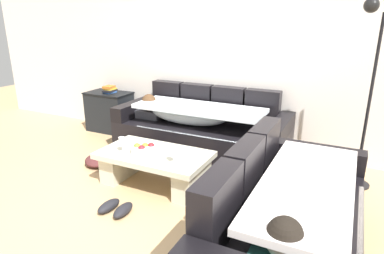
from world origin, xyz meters
TOP-DOWN VIEW (x-y plane):
  - ground_plane at (0.00, 0.00)m, footprint 14.00×14.00m
  - back_wall at (0.00, 2.15)m, footprint 9.00×0.10m
  - couch_along_wall at (-0.15, 1.62)m, footprint 2.28×0.92m
  - couch_near_window at (1.37, -0.04)m, footprint 0.92×2.02m
  - coffee_table at (-0.19, 0.57)m, footprint 1.20×0.68m
  - fruit_bowl at (-0.29, 0.52)m, footprint 0.28×0.28m
  - wine_glass_near_left at (-0.52, 0.44)m, footprint 0.07×0.07m
  - wine_glass_near_right at (0.13, 0.44)m, footprint 0.07×0.07m
  - open_magazine at (0.19, 0.61)m, footprint 0.34×0.30m
  - side_cabinet at (-1.88, 1.85)m, footprint 0.72×0.44m
  - book_stack_on_cabinet at (-1.84, 1.85)m, footprint 0.17×0.22m
  - floor_lamp at (1.76, 1.51)m, footprint 0.33×0.31m
  - pair_of_shoes at (-0.22, -0.08)m, footprint 0.31×0.28m
  - crumpled_garment at (-1.12, 0.69)m, footprint 0.50×0.51m

SIDE VIEW (x-z plane):
  - ground_plane at x=0.00m, z-range 0.00..0.00m
  - pair_of_shoes at x=-0.22m, z-range 0.00..0.09m
  - crumpled_garment at x=-1.12m, z-range 0.00..0.12m
  - coffee_table at x=-0.19m, z-range 0.05..0.43m
  - side_cabinet at x=-1.88m, z-range 0.00..0.64m
  - couch_along_wall at x=-0.15m, z-range -0.11..0.77m
  - couch_near_window at x=1.37m, z-range -0.10..0.78m
  - open_magazine at x=0.19m, z-range 0.38..0.39m
  - fruit_bowl at x=-0.29m, z-range 0.37..0.47m
  - wine_glass_near_left at x=-0.52m, z-range 0.41..0.58m
  - wine_glass_near_right at x=0.13m, z-range 0.41..0.58m
  - book_stack_on_cabinet at x=-1.84m, z-range 0.64..0.75m
  - floor_lamp at x=1.76m, z-range 0.14..2.09m
  - back_wall at x=0.00m, z-range 0.00..2.70m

